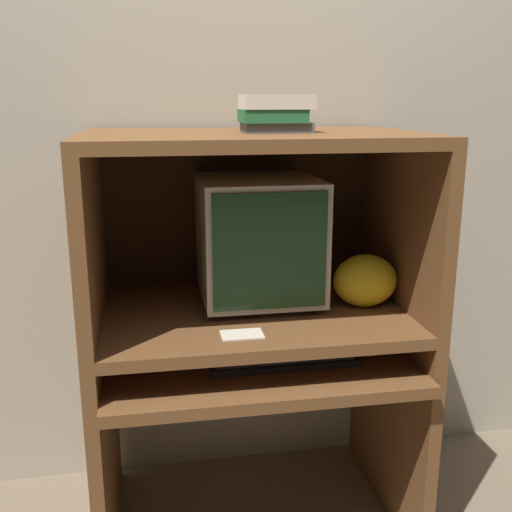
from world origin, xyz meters
name	(u,v)px	position (x,y,z in m)	size (l,w,h in m)	color
wall_back	(234,136)	(0.00, 0.74, 1.30)	(6.00, 0.06, 2.60)	#B2A893
desk_base	(256,417)	(0.00, 0.29, 0.42)	(1.02, 0.72, 0.65)	brown
desk_monitor_shelf	(253,317)	(0.00, 0.34, 0.75)	(1.02, 0.68, 0.13)	brown
hutch_upper	(251,190)	(0.00, 0.37, 1.16)	(1.02, 0.68, 0.56)	brown
crt_monitor	(259,238)	(0.03, 0.42, 0.99)	(0.38, 0.40, 0.41)	beige
keyboard	(283,360)	(0.07, 0.19, 0.66)	(0.45, 0.13, 0.03)	black
mouse	(371,351)	(0.35, 0.20, 0.66)	(0.06, 0.04, 0.03)	black
snack_bag	(365,281)	(0.36, 0.30, 0.86)	(0.21, 0.16, 0.17)	gold
book_stack	(275,113)	(0.06, 0.31, 1.39)	(0.21, 0.15, 0.11)	#4C4C51
paper_card	(242,334)	(-0.07, 0.12, 0.78)	(0.12, 0.08, 0.00)	beige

